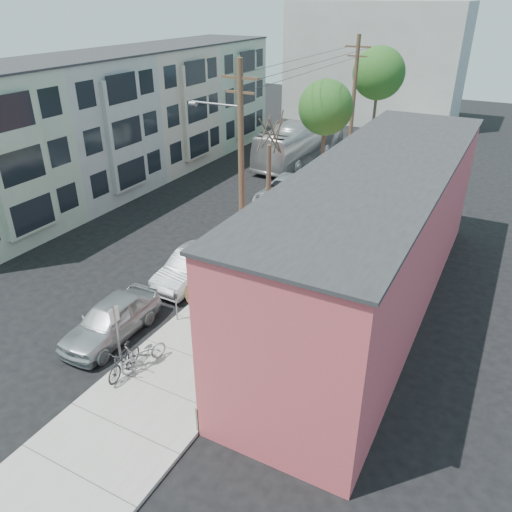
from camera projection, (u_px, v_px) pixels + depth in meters
The scene contains 26 objects.
ground at pixel (141, 306), 22.54m from camera, with size 120.00×120.00×0.00m, color black.
sidewalk at pixel (319, 232), 29.34m from camera, with size 4.50×58.00×0.15m, color #A6A39A.
cafe_building at pixel (375, 238), 21.17m from camera, with size 6.60×20.20×6.61m.
apartment_row at pixel (131, 118), 36.32m from camera, with size 6.30×32.00×9.00m.
end_cap_building at pixel (374, 63), 53.43m from camera, with size 18.00×8.00×12.00m, color #A1A39E.
sign_post at pixel (117, 332), 17.71m from camera, with size 0.07×0.45×2.80m.
parking_meter_near at pixel (176, 303), 20.93m from camera, with size 0.14×0.14×1.24m.
parking_meter_far at pixel (267, 229), 27.58m from camera, with size 0.14×0.14×1.24m.
utility_pole_near at pixel (240, 167), 23.00m from camera, with size 3.57×0.28×10.00m.
utility_pole_far at pixel (353, 107), 35.72m from camera, with size 1.80×0.28×10.00m.
tree_bare at pixel (268, 201), 25.58m from camera, with size 0.24×0.24×5.85m.
tree_leafy_mid at pixel (326, 108), 29.95m from camera, with size 3.30×3.30×7.97m.
tree_leafy_far at pixel (379, 73), 38.46m from camera, with size 4.02×4.02×8.97m.
patio_chair_a at pixel (236, 358), 18.40m from camera, with size 0.50×0.50×0.88m, color #12401A, non-canonical shape.
patio_chair_b at pixel (216, 382), 17.24m from camera, with size 0.50×0.50×0.88m, color #12401A, non-canonical shape.
patron_grey at pixel (243, 346), 18.22m from camera, with size 0.67×0.44×1.85m, color gray.
patron_green at pixel (204, 363), 17.35m from camera, with size 0.91×0.71×1.87m, color #338151.
cyclist at pixel (230, 305), 20.65m from camera, with size 1.17×0.68×1.82m, color #9F3D17.
cyclist_bike at pixel (230, 313), 20.82m from camera, with size 0.72×2.08×1.09m, color black.
parked_bike_a at pixel (124, 360), 18.05m from camera, with size 0.55×1.94×1.17m, color black.
parked_bike_b at pixel (144, 355), 18.43m from camera, with size 0.69×1.98×1.04m, color gray.
car_0 at pixel (111, 320), 20.17m from camera, with size 1.92×4.77×1.62m, color #A6AAAE.
car_1 at pixel (192, 266), 24.18m from camera, with size 1.67×4.79×1.58m, color #B9BBC2.
car_2 at pixel (245, 228), 28.40m from camera, with size 1.94×4.77×1.38m, color black.
car_3 at pixel (286, 191), 33.21m from camera, with size 2.85×6.19×1.72m, color #B2B6BA.
bus at pixel (301, 141), 41.60m from camera, with size 2.78×11.89×3.31m, color silver.
Camera 1 is at (13.49, -14.25, 12.46)m, focal length 35.00 mm.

